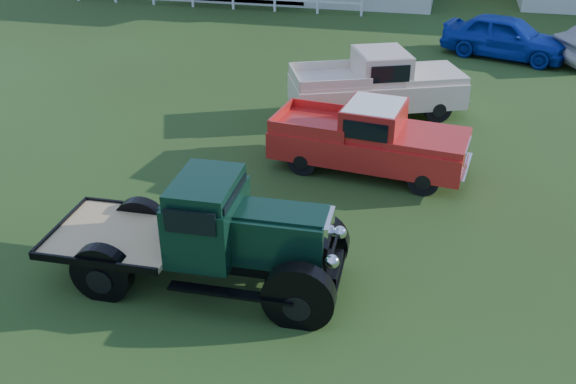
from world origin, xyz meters
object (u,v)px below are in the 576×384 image
(vintage_flatbed, at_px, (203,232))
(white_pickup, at_px, (377,84))
(red_pickup, at_px, (369,137))
(misc_car_blue, at_px, (506,37))

(vintage_flatbed, xyz_separation_m, white_pickup, (1.91, 8.57, -0.10))
(vintage_flatbed, distance_m, red_pickup, 5.44)
(white_pickup, height_order, misc_car_blue, white_pickup)
(white_pickup, bearing_deg, misc_car_blue, 37.32)
(vintage_flatbed, height_order, white_pickup, vintage_flatbed)
(red_pickup, xyz_separation_m, misc_car_blue, (3.57, 10.27, -0.08))
(vintage_flatbed, distance_m, white_pickup, 8.78)
(white_pickup, bearing_deg, red_pickup, -109.18)
(red_pickup, bearing_deg, vintage_flatbed, -106.24)
(white_pickup, distance_m, misc_car_blue, 7.71)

